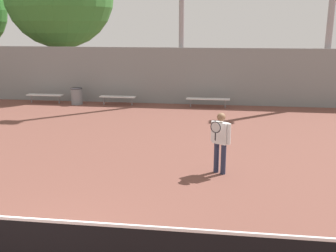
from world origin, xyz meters
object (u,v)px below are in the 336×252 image
(bench_adjacent_court, at_px, (118,97))
(trash_bin, at_px, (77,96))
(bench_courtside_near, at_px, (45,95))
(tennis_player, at_px, (220,139))
(bench_courtside_far, at_px, (208,99))
(tennis_net, at_px, (18,247))

(bench_adjacent_court, relative_size, trash_bin, 2.19)
(bench_courtside_near, distance_m, trash_bin, 1.78)
(tennis_player, xyz_separation_m, bench_courtside_near, (-9.10, 8.89, -0.58))
(trash_bin, bearing_deg, tennis_player, -50.18)
(bench_courtside_far, height_order, bench_adjacent_court, same)
(tennis_player, xyz_separation_m, bench_adjacent_court, (-5.20, 8.89, -0.58))
(tennis_net, xyz_separation_m, bench_courtside_far, (2.57, 13.94, -0.13))
(tennis_net, height_order, tennis_player, tennis_player)
(tennis_player, distance_m, bench_courtside_near, 12.73)
(bench_courtside_near, xyz_separation_m, trash_bin, (1.78, -0.12, 0.02))
(bench_adjacent_court, height_order, trash_bin, trash_bin)
(tennis_player, bearing_deg, bench_courtside_near, 165.69)
(bench_courtside_far, xyz_separation_m, trash_bin, (-6.70, -0.12, 0.02))
(bench_courtside_near, relative_size, bench_adjacent_court, 1.04)
(tennis_player, xyz_separation_m, bench_courtside_far, (-0.62, 8.89, -0.58))
(tennis_net, bearing_deg, bench_courtside_near, 112.97)
(tennis_player, bearing_deg, bench_courtside_far, 124.04)
(tennis_player, bearing_deg, bench_adjacent_court, 150.36)
(bench_courtside_near, xyz_separation_m, bench_adjacent_court, (3.90, 0.00, -0.00))
(bench_courtside_far, bearing_deg, trash_bin, -178.99)
(bench_courtside_near, bearing_deg, tennis_net, -67.03)
(tennis_player, distance_m, bench_adjacent_court, 10.32)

